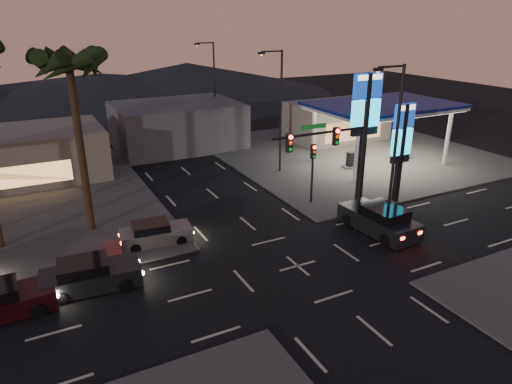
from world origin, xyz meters
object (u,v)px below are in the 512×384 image
gas_station (383,108)px  pylon_sign_short (402,138)px  car_lane_a_front (90,276)px  suv_station (379,220)px  car_lane_b_front (155,234)px  pylon_sign_tall (366,114)px  traffic_signal_mast (339,153)px

gas_station → pylon_sign_short: size_ratio=1.74×
car_lane_a_front → suv_station: suv_station is taller
car_lane_b_front → pylon_sign_tall: bearing=-2.0°
pylon_sign_short → car_lane_b_front: bearing=174.9°
car_lane_a_front → suv_station: (16.69, -1.56, 0.09)m
gas_station → suv_station: (-9.38, -10.77, -4.28)m
pylon_sign_short → suv_station: size_ratio=1.32×
car_lane_b_front → suv_station: size_ratio=0.81×
pylon_sign_short → car_lane_b_front: 17.52m
suv_station → pylon_sign_short: bearing=36.7°
traffic_signal_mast → car_lane_b_front: traffic_signal_mast is taller
car_lane_a_front → car_lane_b_front: bearing=38.2°
traffic_signal_mast → car_lane_b_front: bearing=157.6°
gas_station → suv_station: 14.91m
pylon_sign_tall → traffic_signal_mast: size_ratio=1.12×
pylon_sign_short → car_lane_b_front: pylon_sign_short is taller
car_lane_a_front → gas_station: bearing=19.5°
pylon_sign_short → suv_station: 6.69m
pylon_sign_short → car_lane_a_front: (-21.07, -1.71, -3.94)m
traffic_signal_mast → car_lane_b_front: size_ratio=1.86×
car_lane_b_front → pylon_sign_short: bearing=-5.1°
traffic_signal_mast → car_lane_a_front: (-13.83, 0.80, -4.51)m
suv_station → car_lane_a_front: bearing=174.7°
car_lane_a_front → car_lane_b_front: 5.20m
pylon_sign_short → suv_station: bearing=-143.3°
gas_station → pylon_sign_tall: (-7.50, -6.50, 1.31)m
car_lane_a_front → car_lane_b_front: size_ratio=1.13×
pylon_sign_short → traffic_signal_mast: traffic_signal_mast is taller
pylon_sign_tall → pylon_sign_short: bearing=-21.8°
pylon_sign_tall → suv_station: bearing=-113.8°
pylon_sign_short → traffic_signal_mast: size_ratio=0.88×
pylon_sign_tall → car_lane_b_front: (-14.48, 0.50, -5.76)m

